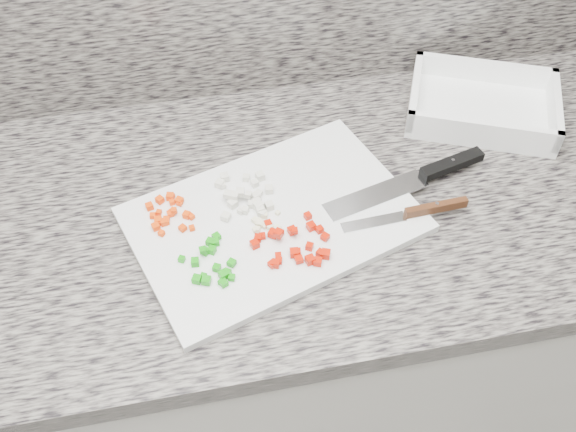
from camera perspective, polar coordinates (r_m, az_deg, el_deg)
cabinet at (r=1.45m, az=-4.21°, el=-11.45°), size 3.92×0.62×0.86m
countertop at (r=1.08m, az=-5.54°, el=0.20°), size 3.96×0.64×0.04m
cutting_board at (r=1.04m, az=-1.30°, el=-0.32°), size 0.51×0.42×0.01m
carrot_pile at (r=1.05m, az=-10.58°, el=0.32°), size 0.08×0.09×0.02m
onion_pile at (r=1.05m, az=-3.68°, el=1.75°), size 0.09×0.11×0.02m
green_pepper_pile at (r=0.97m, az=-6.76°, el=-4.21°), size 0.09×0.10×0.02m
red_pepper_pile at (r=0.99m, az=0.55°, el=-2.52°), size 0.13×0.11×0.02m
garlic_pile at (r=1.01m, az=-2.15°, el=-0.74°), size 0.05×0.05×0.01m
chef_knife at (r=1.11m, az=12.21°, el=3.64°), size 0.30×0.11×0.02m
paring_knife at (r=1.05m, az=11.69°, el=0.42°), size 0.21×0.03×0.02m
tray at (r=1.27m, az=16.84°, el=9.31°), size 0.32×0.28×0.06m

